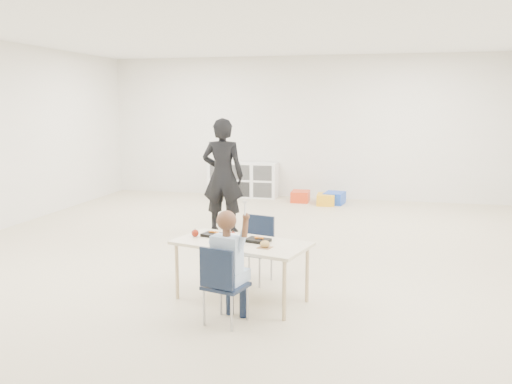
% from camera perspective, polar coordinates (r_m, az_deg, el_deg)
% --- Properties ---
extents(room, '(9.00, 9.02, 2.80)m').
position_cam_1_polar(room, '(6.45, -0.82, 5.05)').
color(room, beige).
rests_on(room, ground).
extents(table, '(1.38, 0.93, 0.58)m').
position_cam_1_polar(table, '(5.24, -1.54, -8.29)').
color(table, beige).
rests_on(table, ground).
extents(chair_near, '(0.41, 0.39, 0.70)m').
position_cam_1_polar(chair_near, '(4.72, -3.19, -9.66)').
color(chair_near, '#101B32').
rests_on(chair_near, ground).
extents(chair_far, '(0.41, 0.39, 0.70)m').
position_cam_1_polar(chair_far, '(5.75, -0.19, -6.14)').
color(chair_far, '#101B32').
rests_on(chair_far, ground).
extents(child, '(0.57, 0.57, 1.10)m').
position_cam_1_polar(child, '(4.65, -3.21, -7.33)').
color(child, '#ACC9E9').
rests_on(child, chair_near).
extents(lunch_tray_near, '(0.25, 0.21, 0.03)m').
position_cam_1_polar(lunch_tray_near, '(5.16, 0.19, -5.11)').
color(lunch_tray_near, black).
rests_on(lunch_tray_near, table).
extents(lunch_tray_far, '(0.25, 0.21, 0.03)m').
position_cam_1_polar(lunch_tray_far, '(5.39, -4.45, -4.52)').
color(lunch_tray_far, black).
rests_on(lunch_tray_far, table).
extents(milk_carton, '(0.09, 0.09, 0.10)m').
position_cam_1_polar(milk_carton, '(5.04, -2.39, -5.04)').
color(milk_carton, white).
rests_on(milk_carton, table).
extents(bread_roll, '(0.09, 0.09, 0.07)m').
position_cam_1_polar(bread_roll, '(4.95, 0.95, -5.50)').
color(bread_roll, tan).
rests_on(bread_roll, table).
extents(apple_near, '(0.07, 0.07, 0.07)m').
position_cam_1_polar(apple_near, '(5.26, -2.47, -4.59)').
color(apple_near, maroon).
rests_on(apple_near, table).
extents(apple_far, '(0.07, 0.07, 0.07)m').
position_cam_1_polar(apple_far, '(5.38, -6.43, -4.32)').
color(apple_far, maroon).
rests_on(apple_far, table).
extents(cubby_shelf, '(1.40, 0.40, 0.70)m').
position_cam_1_polar(cubby_shelf, '(10.98, -1.38, 1.31)').
color(cubby_shelf, white).
rests_on(cubby_shelf, ground).
extents(adult, '(0.63, 0.43, 1.68)m').
position_cam_1_polar(adult, '(7.90, -3.51, 1.73)').
color(adult, black).
rests_on(adult, ground).
extents(bin_red, '(0.34, 0.43, 0.21)m').
position_cam_1_polar(bin_red, '(10.48, 4.69, -0.46)').
color(bin_red, red).
rests_on(bin_red, ground).
extents(bin_yellow, '(0.35, 0.43, 0.20)m').
position_cam_1_polar(bin_yellow, '(10.21, 7.37, -0.78)').
color(bin_yellow, '#F3AB19').
rests_on(bin_yellow, ground).
extents(bin_blue, '(0.41, 0.50, 0.22)m').
position_cam_1_polar(bin_blue, '(10.34, 8.26, -0.63)').
color(bin_blue, blue).
rests_on(bin_blue, ground).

